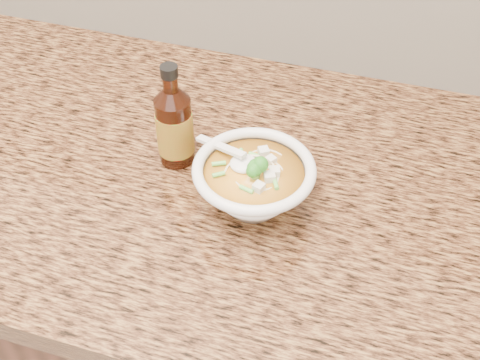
% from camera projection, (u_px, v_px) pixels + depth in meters
% --- Properties ---
extents(cabinet, '(4.00, 0.65, 0.86)m').
position_uv_depth(cabinet, '(132.00, 306.00, 1.29)').
color(cabinet, black).
rests_on(cabinet, ground).
extents(counter_slab, '(4.00, 0.68, 0.04)m').
position_uv_depth(counter_slab, '(98.00, 150.00, 0.98)').
color(counter_slab, olive).
rests_on(counter_slab, cabinet).
extents(soup_bowl, '(0.19, 0.17, 0.09)m').
position_uv_depth(soup_bowl, '(253.00, 185.00, 0.84)').
color(soup_bowl, white).
rests_on(soup_bowl, counter_slab).
extents(hot_sauce_bottle, '(0.07, 0.07, 0.17)m').
position_uv_depth(hot_sauce_bottle, '(174.00, 126.00, 0.89)').
color(hot_sauce_bottle, '#3D1508').
rests_on(hot_sauce_bottle, counter_slab).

